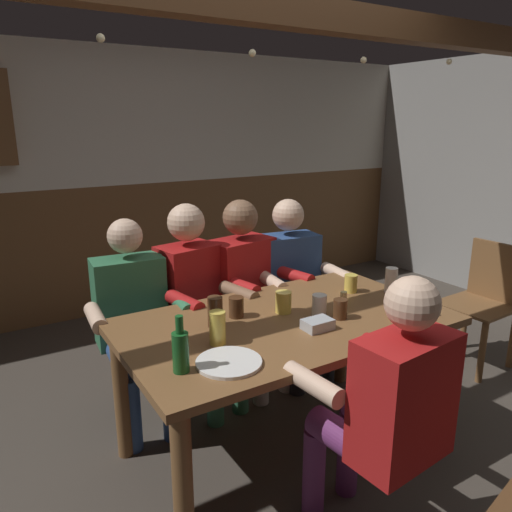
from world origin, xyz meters
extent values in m
plane|color=#423A33|center=(0.00, 0.00, 0.00)|extent=(7.49, 7.49, 0.00)
cube|color=beige|center=(0.00, 2.54, 1.75)|extent=(6.24, 0.12, 1.16)
cube|color=brown|center=(0.00, 2.54, 0.58)|extent=(6.24, 0.12, 1.16)
cube|color=brown|center=(0.00, 0.39, 2.25)|extent=(5.62, 0.14, 0.16)
cube|color=brown|center=(0.00, 0.03, 0.73)|extent=(1.64, 0.95, 0.04)
cylinder|color=brown|center=(-0.74, -0.37, 0.36)|extent=(0.08, 0.08, 0.71)
cylinder|color=brown|center=(0.74, -0.37, 0.36)|extent=(0.08, 0.08, 0.71)
cylinder|color=brown|center=(-0.74, 0.42, 0.36)|extent=(0.08, 0.08, 0.71)
cylinder|color=brown|center=(0.74, 0.42, 0.36)|extent=(0.08, 0.08, 0.71)
cube|color=#33724C|center=(-0.56, 0.80, 0.71)|extent=(0.41, 0.24, 0.51)
sphere|color=beige|center=(-0.56, 0.80, 1.10)|extent=(0.20, 0.20, 0.20)
cylinder|color=#2D4C84|center=(-0.46, 0.64, 0.48)|extent=(0.16, 0.43, 0.13)
cylinder|color=#2D4C84|center=(-0.68, 0.65, 0.48)|extent=(0.16, 0.43, 0.13)
cylinder|color=#2D4C84|center=(-0.48, 0.42, 0.21)|extent=(0.10, 0.10, 0.42)
cylinder|color=#2D4C84|center=(-0.69, 0.44, 0.21)|extent=(0.10, 0.10, 0.42)
cylinder|color=#33724C|center=(-0.35, 0.54, 0.74)|extent=(0.10, 0.29, 0.08)
cylinder|color=beige|center=(-0.80, 0.58, 0.74)|extent=(0.10, 0.29, 0.08)
cube|color=#AD1919|center=(-0.19, 0.80, 0.73)|extent=(0.38, 0.30, 0.53)
sphere|color=beige|center=(-0.19, 0.80, 1.13)|extent=(0.22, 0.22, 0.22)
cylinder|color=#33724C|center=(-0.06, 0.67, 0.48)|extent=(0.21, 0.45, 0.13)
cylinder|color=#33724C|center=(-0.25, 0.63, 0.48)|extent=(0.21, 0.45, 0.13)
cylinder|color=#33724C|center=(-0.02, 0.46, 0.21)|extent=(0.10, 0.10, 0.42)
cylinder|color=#33724C|center=(-0.21, 0.42, 0.21)|extent=(0.10, 0.10, 0.42)
cylinder|color=#AD1919|center=(0.06, 0.59, 0.75)|extent=(0.13, 0.29, 0.08)
cylinder|color=#AD1919|center=(-0.34, 0.51, 0.75)|extent=(0.13, 0.29, 0.08)
cube|color=#AD1919|center=(0.19, 0.80, 0.72)|extent=(0.45, 0.32, 0.52)
sphere|color=brown|center=(0.19, 0.80, 1.13)|extent=(0.22, 0.22, 0.22)
cylinder|color=silver|center=(0.32, 0.70, 0.48)|extent=(0.20, 0.40, 0.13)
cylinder|color=silver|center=(0.10, 0.66, 0.48)|extent=(0.20, 0.40, 0.13)
cylinder|color=silver|center=(0.36, 0.51, 0.21)|extent=(0.10, 0.10, 0.42)
cylinder|color=silver|center=(0.13, 0.47, 0.21)|extent=(0.10, 0.10, 0.42)
cylinder|color=#AD1919|center=(0.47, 0.59, 0.75)|extent=(0.13, 0.29, 0.08)
cylinder|color=brown|center=(0.00, 0.50, 0.75)|extent=(0.13, 0.29, 0.08)
cube|color=#2D4C84|center=(0.56, 0.80, 0.71)|extent=(0.44, 0.27, 0.51)
sphere|color=beige|center=(0.56, 0.80, 1.11)|extent=(0.21, 0.21, 0.21)
cylinder|color=black|center=(0.65, 0.63, 0.48)|extent=(0.18, 0.44, 0.13)
cylinder|color=black|center=(0.42, 0.66, 0.48)|extent=(0.18, 0.44, 0.13)
cylinder|color=black|center=(0.62, 0.42, 0.21)|extent=(0.10, 0.10, 0.42)
cylinder|color=black|center=(0.40, 0.45, 0.21)|extent=(0.10, 0.10, 0.42)
cylinder|color=beige|center=(0.76, 0.52, 0.74)|extent=(0.11, 0.29, 0.08)
cylinder|color=beige|center=(0.29, 0.58, 0.74)|extent=(0.11, 0.29, 0.08)
cube|color=#AD1919|center=(0.00, -0.75, 0.71)|extent=(0.42, 0.26, 0.50)
sphere|color=beige|center=(0.00, -0.75, 1.09)|extent=(0.20, 0.20, 0.20)
cylinder|color=#6B2D66|center=(-0.12, -0.61, 0.48)|extent=(0.17, 0.41, 0.13)
cylinder|color=#6B2D66|center=(0.10, -0.59, 0.48)|extent=(0.17, 0.41, 0.13)
cylinder|color=#6B2D66|center=(-0.14, -0.41, 0.21)|extent=(0.10, 0.10, 0.42)
cylinder|color=#6B2D66|center=(0.08, -0.39, 0.21)|extent=(0.10, 0.10, 0.42)
cylinder|color=beige|center=(-0.25, -0.52, 0.74)|extent=(0.11, 0.29, 0.08)
cylinder|color=#AD1919|center=(0.20, -0.48, 0.74)|extent=(0.11, 0.29, 0.08)
cube|color=brown|center=(1.71, 0.11, 0.45)|extent=(0.46, 0.46, 0.02)
cube|color=brown|center=(1.91, 0.12, 0.67)|extent=(0.05, 0.40, 0.42)
cylinder|color=brown|center=(1.53, -0.09, 0.22)|extent=(0.04, 0.04, 0.44)
cylinder|color=brown|center=(1.51, 0.29, 0.22)|extent=(0.04, 0.04, 0.44)
cylinder|color=brown|center=(1.89, 0.31, 0.22)|extent=(0.04, 0.04, 0.44)
cylinder|color=#F9E08C|center=(0.37, 0.01, 0.79)|extent=(0.04, 0.04, 0.08)
cube|color=#B2B7BC|center=(0.06, -0.16, 0.78)|extent=(0.14, 0.10, 0.05)
cylinder|color=white|center=(-0.47, -0.24, 0.76)|extent=(0.27, 0.27, 0.01)
cylinder|color=red|center=(0.53, -0.29, 0.84)|extent=(0.06, 0.06, 0.17)
cylinder|color=red|center=(0.53, -0.29, 0.95)|extent=(0.02, 0.02, 0.06)
cylinder|color=#195923|center=(-0.66, -0.20, 0.84)|extent=(0.07, 0.07, 0.16)
cylinder|color=#195923|center=(-0.66, -0.20, 0.96)|extent=(0.03, 0.03, 0.07)
cylinder|color=#4C2D19|center=(-0.20, 0.18, 0.81)|extent=(0.08, 0.08, 0.11)
cylinder|color=#E5C64C|center=(-0.42, -0.05, 0.83)|extent=(0.07, 0.07, 0.15)
cylinder|color=white|center=(0.18, -0.02, 0.81)|extent=(0.08, 0.08, 0.11)
cylinder|color=white|center=(0.75, 0.04, 0.83)|extent=(0.07, 0.07, 0.15)
cylinder|color=#4C2D19|center=(0.24, -0.11, 0.80)|extent=(0.07, 0.07, 0.10)
cylinder|color=#E5C64C|center=(0.55, 0.16, 0.81)|extent=(0.07, 0.07, 0.10)
cylinder|color=#E5C64C|center=(0.04, 0.11, 0.81)|extent=(0.08, 0.08, 0.11)
cylinder|color=#4C2D19|center=(-0.34, 0.13, 0.83)|extent=(0.07, 0.07, 0.15)
sphere|color=#F9EAB2|center=(-0.73, 0.34, 2.04)|extent=(0.04, 0.04, 0.04)
sphere|color=#F9EAB2|center=(0.00, 0.34, 2.03)|extent=(0.04, 0.04, 0.04)
sphere|color=#F9EAB2|center=(0.73, 0.34, 2.04)|extent=(0.04, 0.04, 0.04)
sphere|color=#F9EAB2|center=(1.46, 0.34, 2.08)|extent=(0.04, 0.04, 0.04)
camera|label=1|loc=(-1.32, -1.85, 1.72)|focal=34.39mm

